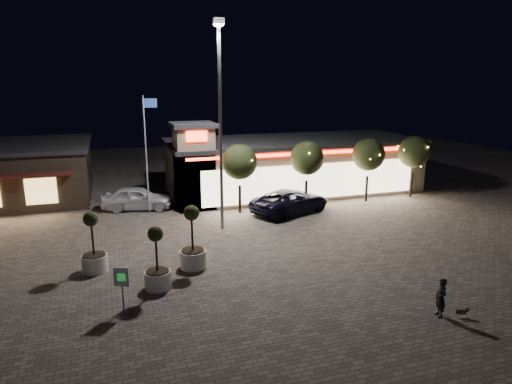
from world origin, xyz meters
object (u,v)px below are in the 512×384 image
object	(u,v)px
planter_mid	(157,269)
planter_left	(94,253)
white_sedan	(137,198)
pedestrian	(441,298)
valet_sign	(122,281)
pickup_truck	(291,201)

from	to	relation	value
planter_mid	planter_left	bearing A→B (deg)	134.07
white_sedan	planter_mid	xyz separation A→B (m)	(-0.02, -13.23, 0.06)
white_sedan	planter_mid	size ratio (longest dim) A/B	1.68
pedestrian	valet_sign	xyz separation A→B (m)	(-11.76, 4.35, 0.49)
pickup_truck	valet_sign	distance (m)	15.88
pedestrian	valet_sign	bearing A→B (deg)	-99.00
pickup_truck	planter_left	size ratio (longest dim) A/B	1.96
pedestrian	planter_mid	world-z (taller)	planter_mid
pickup_truck	valet_sign	world-z (taller)	valet_sign
white_sedan	planter_mid	distance (m)	13.23
valet_sign	pedestrian	bearing A→B (deg)	-20.30
planter_mid	white_sedan	bearing A→B (deg)	89.92
pickup_truck	planter_left	xyz separation A→B (m)	(-12.79, -6.39, 0.11)
planter_mid	valet_sign	xyz separation A→B (m)	(-1.55, -1.60, 0.39)
pickup_truck	pedestrian	bearing A→B (deg)	157.93
pedestrian	planter_left	world-z (taller)	planter_left
pickup_truck	white_sedan	world-z (taller)	white_sedan
planter_mid	valet_sign	distance (m)	2.26
pickup_truck	planter_left	distance (m)	14.30
planter_mid	valet_sign	bearing A→B (deg)	-133.98
pedestrian	planter_mid	bearing A→B (deg)	-108.95
white_sedan	pedestrian	distance (m)	21.73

